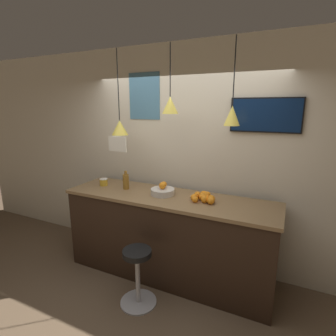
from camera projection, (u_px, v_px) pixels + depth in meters
name	position (u px, v px, depth m)	size (l,w,h in m)	color
ground_plane	(140.00, 310.00, 2.80)	(14.00, 14.00, 0.00)	brown
back_wall	(183.00, 158.00, 3.50)	(8.00, 0.06, 2.90)	beige
service_counter	(168.00, 236.00, 3.29)	(2.61, 0.72, 1.06)	black
bar_stool	(138.00, 271.00, 2.81)	(0.40, 0.40, 0.64)	#B7B7BC
fruit_bowl	(163.00, 190.00, 3.22)	(0.29, 0.29, 0.16)	beige
orange_pile	(204.00, 198.00, 3.00)	(0.29, 0.29, 0.09)	orange
juice_bottle	(126.00, 181.00, 3.43)	(0.08, 0.08, 0.24)	olive
spread_jar	(104.00, 182.00, 3.59)	(0.11, 0.11, 0.10)	gold
pendant_lamp_left	(120.00, 127.00, 3.33)	(0.21, 0.21, 1.04)	black
pendant_lamp_middle	(170.00, 105.00, 2.98)	(0.19, 0.19, 0.76)	black
pendant_lamp_right	(232.00, 115.00, 2.71)	(0.17, 0.17, 0.88)	black
mounted_tv	(265.00, 115.00, 2.90)	(0.76, 0.04, 0.38)	black
hanging_menu_board	(117.00, 144.00, 2.99)	(0.24, 0.01, 0.17)	silver
wall_poster	(144.00, 96.00, 3.51)	(0.46, 0.01, 0.61)	teal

